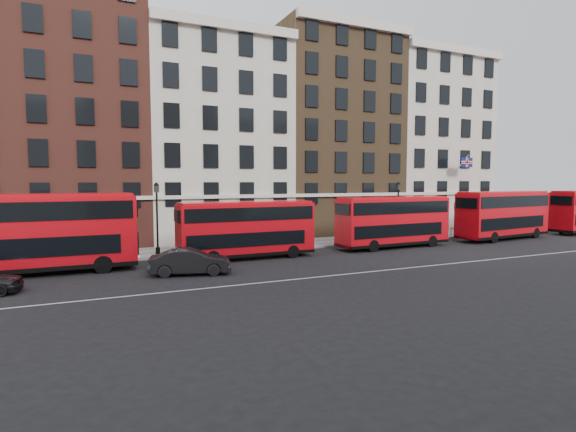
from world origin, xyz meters
name	(u,v)px	position (x,y,z in m)	size (l,w,h in m)	color
ground	(293,272)	(0.00, 0.00, 0.00)	(120.00, 120.00, 0.00)	black
pavement	(239,247)	(0.00, 10.50, 0.07)	(80.00, 5.00, 0.15)	slate
kerb	(249,252)	(0.00, 8.00, 0.08)	(80.00, 0.30, 0.16)	gray
road_centre_line	(308,278)	(0.00, -2.00, 0.01)	(70.00, 0.12, 0.01)	white
building_terrace	(210,131)	(-0.31, 17.88, 10.24)	(64.00, 11.95, 22.00)	#BCB6A2
bus_a	(33,232)	(-14.28, 5.49, 2.57)	(11.42, 2.81, 4.79)	red
bus_b	(246,228)	(-1.06, 5.49, 2.19)	(9.76, 2.45, 4.09)	red
bus_c	(393,220)	(11.75, 5.49, 2.28)	(10.20, 2.84, 4.25)	red
bus_d	(503,214)	(24.55, 5.49, 2.44)	(11.06, 3.85, 4.56)	red
car_front	(190,262)	(-5.87, 1.75, 0.78)	(1.65, 4.72, 1.55)	black
lamp_post_left	(157,215)	(-6.74, 8.64, 3.08)	(0.44, 0.44, 5.33)	black
lamp_post_right	(398,208)	(14.66, 8.55, 3.08)	(0.44, 0.44, 5.33)	black
traffic_light	(456,213)	(21.49, 8.37, 2.45)	(0.25, 0.45, 3.27)	black
iron_railings	(231,237)	(0.00, 12.70, 0.65)	(6.60, 0.06, 1.00)	black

